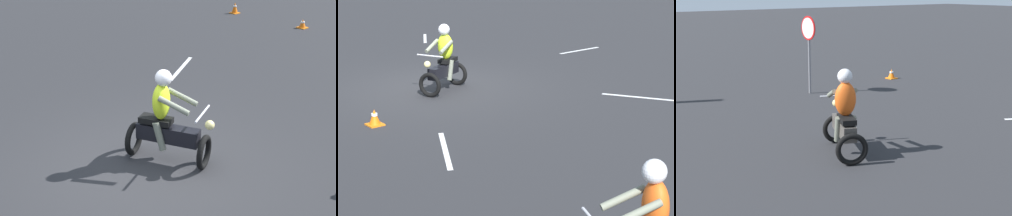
% 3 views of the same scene
% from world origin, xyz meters
% --- Properties ---
extents(ground_plane, '(120.00, 120.00, 0.00)m').
position_xyz_m(ground_plane, '(0.00, 0.00, 0.00)').
color(ground_plane, '#28282B').
extents(motorcycle_rider_foreground, '(1.53, 1.16, 1.66)m').
position_xyz_m(motorcycle_rider_foreground, '(0.00, 0.37, 0.73)').
color(motorcycle_rider_foreground, black).
rests_on(motorcycle_rider_foreground, ground).
extents(traffic_cone_far_center, '(0.32, 0.32, 0.34)m').
position_xyz_m(traffic_cone_far_center, '(2.70, 1.79, 0.16)').
color(traffic_cone_far_center, orange).
rests_on(traffic_cone_far_center, ground).
extents(lane_stripe_ne, '(1.06, 1.81, 0.01)m').
position_xyz_m(lane_stripe_ne, '(2.41, 3.97, 0.00)').
color(lane_stripe_ne, silver).
rests_on(lane_stripe_ne, ground).
extents(lane_stripe_nw, '(1.07, 1.74, 0.01)m').
position_xyz_m(lane_stripe_nw, '(-3.30, 3.90, 0.00)').
color(lane_stripe_nw, silver).
rests_on(lane_stripe_nw, ground).
extents(lane_stripe_w, '(1.69, 0.11, 0.01)m').
position_xyz_m(lane_stripe_w, '(-6.18, -1.05, 0.00)').
color(lane_stripe_w, silver).
rests_on(lane_stripe_w, ground).
extents(lane_stripe_sw, '(0.99, 1.50, 0.01)m').
position_xyz_m(lane_stripe_sw, '(-3.45, -6.01, 0.00)').
color(lane_stripe_sw, silver).
rests_on(lane_stripe_sw, ground).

